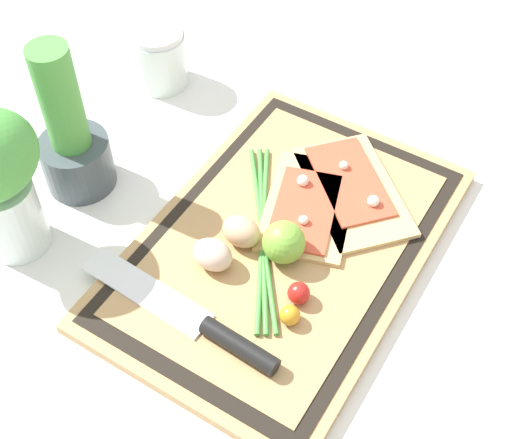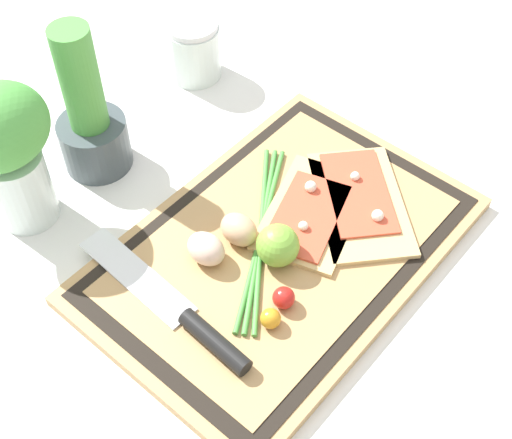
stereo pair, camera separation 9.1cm
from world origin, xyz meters
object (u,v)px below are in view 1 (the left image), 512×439
(herb_pot, at_px, (72,141))
(cherry_tomato_yellow, at_px, (290,315))
(cherry_tomato_red, at_px, (299,293))
(lime, at_px, (284,242))
(egg_brown, at_px, (241,231))
(pizza_slice_far, at_px, (308,206))
(knife, at_px, (209,328))
(sauce_jar, at_px, (160,60))
(pizza_slice_near, at_px, (353,189))
(egg_pink, at_px, (213,255))

(herb_pot, bearing_deg, cherry_tomato_yellow, -98.63)
(cherry_tomato_red, bearing_deg, lime, 45.77)
(herb_pot, bearing_deg, egg_brown, -86.80)
(pizza_slice_far, relative_size, knife, 0.72)
(cherry_tomato_yellow, xyz_separation_m, sauce_jar, (0.29, 0.40, 0.01))
(knife, height_order, sauce_jar, sauce_jar)
(pizza_slice_near, distance_m, knife, 0.29)
(knife, distance_m, sauce_jar, 0.48)
(sauce_jar, bearing_deg, knife, -136.85)
(pizza_slice_far, bearing_deg, cherry_tomato_red, -155.42)
(pizza_slice_far, distance_m, egg_brown, 0.10)
(pizza_slice_far, height_order, sauce_jar, sauce_jar)
(sauce_jar, bearing_deg, egg_pink, -133.90)
(pizza_slice_near, bearing_deg, egg_brown, 151.51)
(cherry_tomato_red, bearing_deg, sauce_jar, 56.82)
(lime, xyz_separation_m, cherry_tomato_yellow, (-0.08, -0.05, -0.01))
(pizza_slice_far, xyz_separation_m, cherry_tomato_yellow, (-0.16, -0.07, 0.01))
(herb_pot, bearing_deg, knife, -111.62)
(pizza_slice_near, bearing_deg, cherry_tomato_yellow, -172.46)
(egg_pink, bearing_deg, knife, -148.77)
(sauce_jar, bearing_deg, egg_brown, -127.12)
(egg_pink, distance_m, lime, 0.09)
(egg_pink, bearing_deg, herb_pot, 81.94)
(egg_brown, relative_size, sauce_jar, 0.54)
(egg_brown, height_order, egg_pink, same)
(herb_pot, bearing_deg, egg_pink, -98.06)
(herb_pot, bearing_deg, cherry_tomato_red, -93.89)
(pizza_slice_near, relative_size, sauce_jar, 2.25)
(herb_pot, bearing_deg, pizza_slice_far, -70.65)
(cherry_tomato_yellow, height_order, herb_pot, herb_pot)
(pizza_slice_near, bearing_deg, pizza_slice_far, 148.30)
(cherry_tomato_red, xyz_separation_m, herb_pot, (0.02, 0.36, 0.05))
(cherry_tomato_yellow, bearing_deg, herb_pot, 81.37)
(knife, distance_m, egg_brown, 0.14)
(knife, distance_m, lime, 0.14)
(egg_brown, relative_size, cherry_tomato_red, 1.90)
(cherry_tomato_red, bearing_deg, egg_brown, 69.66)
(pizza_slice_far, height_order, egg_brown, egg_brown)
(egg_brown, distance_m, herb_pot, 0.26)
(knife, bearing_deg, lime, -7.07)
(egg_brown, height_order, lime, lime)
(pizza_slice_near, xyz_separation_m, pizza_slice_far, (-0.06, 0.04, 0.00))
(egg_pink, relative_size, cherry_tomato_yellow, 2.11)
(knife, bearing_deg, sauce_jar, 43.15)
(herb_pot, distance_m, sauce_jar, 0.24)
(pizza_slice_near, bearing_deg, egg_pink, 155.17)
(knife, bearing_deg, pizza_slice_far, -1.55)
(lime, bearing_deg, cherry_tomato_yellow, -145.24)
(cherry_tomato_yellow, bearing_deg, cherry_tomato_red, 10.77)
(pizza_slice_far, xyz_separation_m, cherry_tomato_red, (-0.13, -0.06, 0.01))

